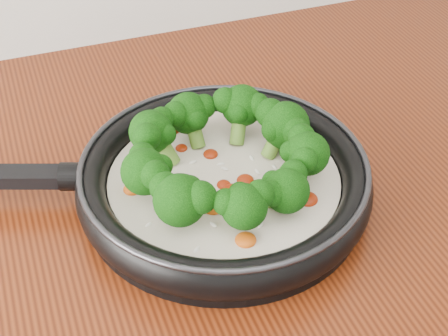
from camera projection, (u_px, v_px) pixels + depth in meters
name	position (u px, v px, depth m)	size (l,w,h in m)	color
skillet	(222.00, 176.00, 0.78)	(0.57, 0.45, 0.10)	black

